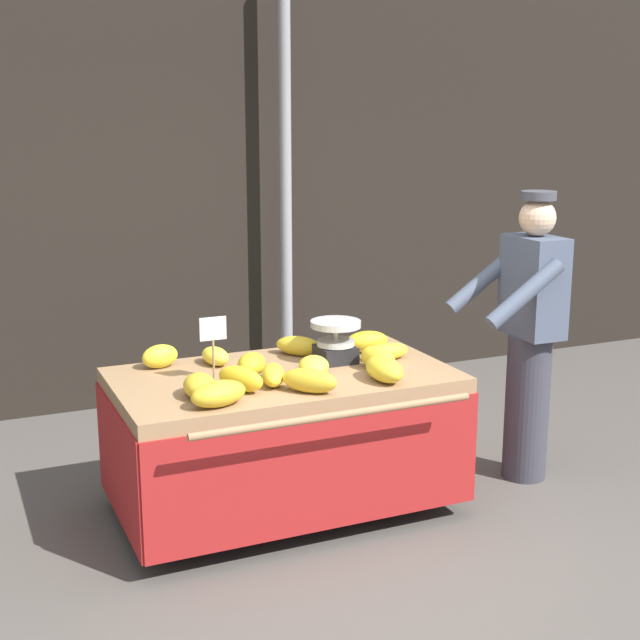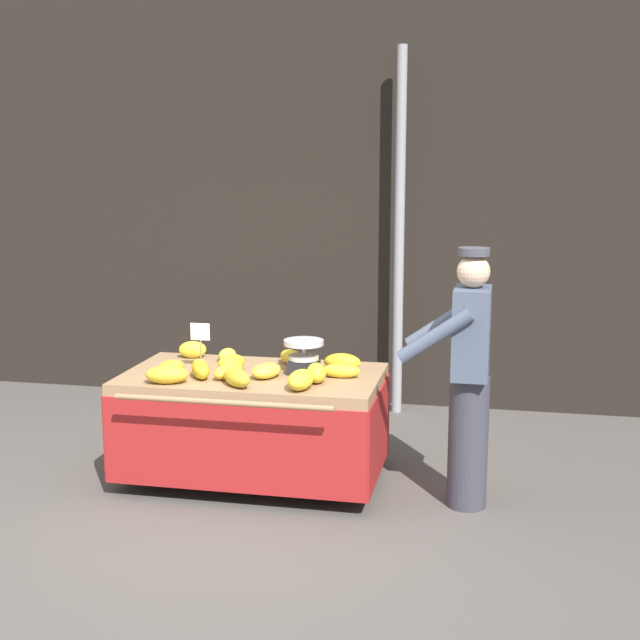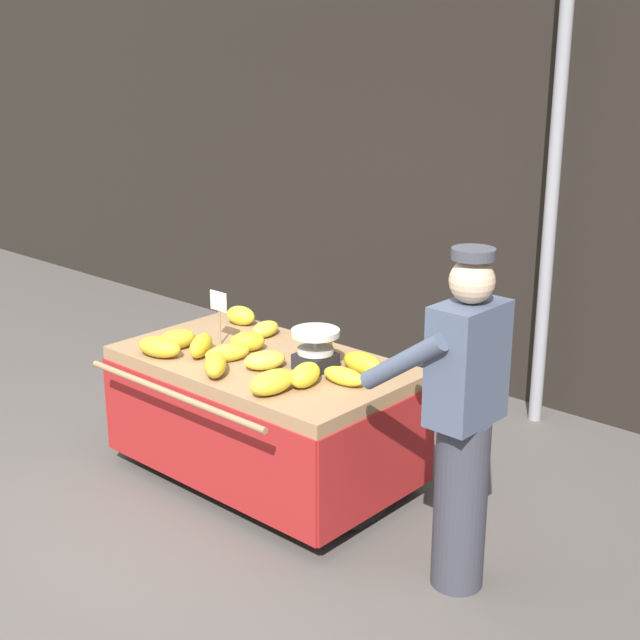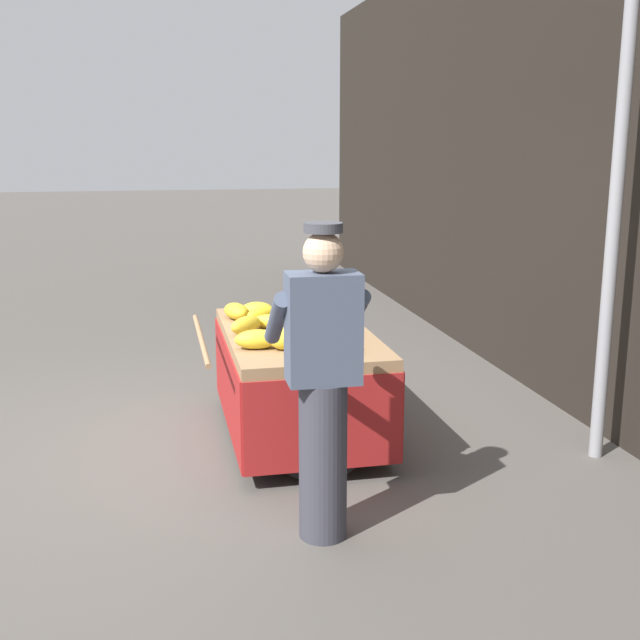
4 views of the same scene
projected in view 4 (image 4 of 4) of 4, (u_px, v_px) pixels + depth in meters
ground_plane at (197, 448)px, 5.59m from camera, size 60.00×60.00×0.00m
back_wall at (610, 151)px, 5.76m from camera, size 16.00×0.24×4.09m
street_pole at (614, 221)px, 5.10m from camera, size 0.09×0.09×3.22m
banana_cart at (297, 360)px, 5.69m from camera, size 1.81×1.22×0.79m
weighing_scale at (319, 325)px, 5.30m from camera, size 0.28×0.28×0.24m
price_sign at (289, 287)px, 5.95m from camera, size 0.14×0.01×0.34m
banana_bunch_0 at (345, 342)px, 5.10m from camera, size 0.27×0.15×0.12m
banana_bunch_1 at (285, 329)px, 5.49m from camera, size 0.24×0.29×0.10m
banana_bunch_2 at (330, 314)px, 5.96m from camera, size 0.15×0.24×0.10m
banana_bunch_3 at (345, 328)px, 5.49m from camera, size 0.28×0.29×0.11m
banana_bunch_4 at (257, 339)px, 5.16m from camera, size 0.17×0.30×0.13m
banana_bunch_5 at (262, 314)px, 5.88m from camera, size 0.23×0.29×0.13m
banana_bunch_6 at (330, 304)px, 6.25m from camera, size 0.23×0.16×0.13m
banana_bunch_7 at (298, 318)px, 5.79m from camera, size 0.24×0.26×0.12m
banana_bunch_8 at (271, 321)px, 5.71m from camera, size 0.20×0.30×0.10m
banana_bunch_9 at (246, 325)px, 5.56m from camera, size 0.29×0.29×0.12m
banana_bunch_10 at (288, 340)px, 5.13m from camera, size 0.18×0.26×0.13m
banana_bunch_11 at (316, 346)px, 5.04m from camera, size 0.27×0.13×0.10m
banana_bunch_12 at (236, 311)px, 6.01m from camera, size 0.32×0.23×0.12m
banana_bunch_13 at (257, 309)px, 6.09m from camera, size 0.20×0.27×0.12m
vendor_person at (323, 382)px, 4.18m from camera, size 0.59×0.52×1.71m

